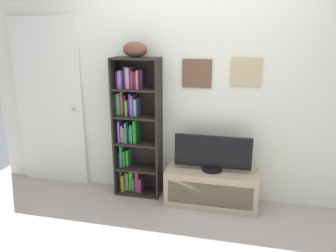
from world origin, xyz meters
TOP-DOWN VIEW (x-y plane):
  - back_wall at (0.00, 1.13)m, footprint 4.80×0.08m
  - bookshelf at (-0.62, 1.00)m, footprint 0.52×0.26m
  - football at (-0.57, 0.97)m, footprint 0.29×0.19m
  - tv_stand at (0.27, 0.90)m, footprint 0.98×0.38m
  - television at (0.27, 0.91)m, footprint 0.81×0.22m
  - door at (-1.70, 1.08)m, footprint 0.86×0.09m

SIDE VIEW (x-z plane):
  - tv_stand at x=0.27m, z-range 0.00..0.40m
  - television at x=0.27m, z-range 0.40..0.78m
  - bookshelf at x=-0.62m, z-range -0.01..1.56m
  - door at x=-1.70m, z-range 0.00..1.99m
  - back_wall at x=0.00m, z-range 0.00..2.55m
  - football at x=-0.57m, z-range 1.56..1.72m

